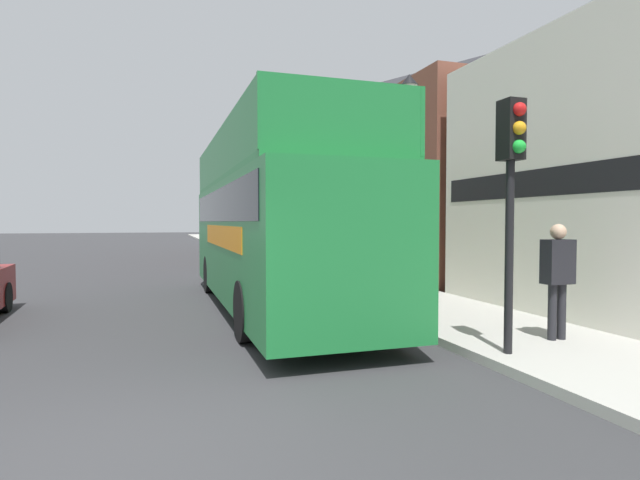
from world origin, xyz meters
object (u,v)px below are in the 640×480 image
(parked_car_ahead_of_bus, at_px, (244,257))
(pedestrian_nearest, at_px, (558,270))
(tour_bus, at_px, (271,229))
(lamp_post_second, at_px, (314,185))
(lamp_post_nearest, at_px, (409,151))
(traffic_signal, at_px, (512,168))

(parked_car_ahead_of_bus, xyz_separation_m, pedestrian_nearest, (2.89, -12.80, 0.60))
(tour_bus, height_order, lamp_post_second, lamp_post_second)
(tour_bus, height_order, lamp_post_nearest, lamp_post_nearest)
(parked_car_ahead_of_bus, distance_m, traffic_signal, 13.54)
(traffic_signal, bearing_deg, lamp_post_nearest, 90.90)
(tour_bus, height_order, parked_car_ahead_of_bus, tour_bus)
(traffic_signal, height_order, lamp_post_nearest, lamp_post_nearest)
(parked_car_ahead_of_bus, height_order, traffic_signal, traffic_signal)
(pedestrian_nearest, distance_m, lamp_post_second, 9.78)
(tour_bus, distance_m, traffic_signal, 6.02)
(pedestrian_nearest, height_order, lamp_post_nearest, lamp_post_nearest)
(pedestrian_nearest, height_order, traffic_signal, traffic_signal)
(lamp_post_nearest, distance_m, lamp_post_second, 7.07)
(tour_bus, relative_size, lamp_post_second, 2.31)
(parked_car_ahead_of_bus, distance_m, pedestrian_nearest, 13.14)
(lamp_post_second, bearing_deg, tour_bus, -118.70)
(traffic_signal, bearing_deg, parked_car_ahead_of_bus, 96.83)
(tour_bus, bearing_deg, traffic_signal, -67.72)
(pedestrian_nearest, bearing_deg, traffic_signal, -159.77)
(parked_car_ahead_of_bus, bearing_deg, pedestrian_nearest, -80.41)
(parked_car_ahead_of_bus, bearing_deg, tour_bus, -97.86)
(tour_bus, relative_size, pedestrian_nearest, 5.59)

